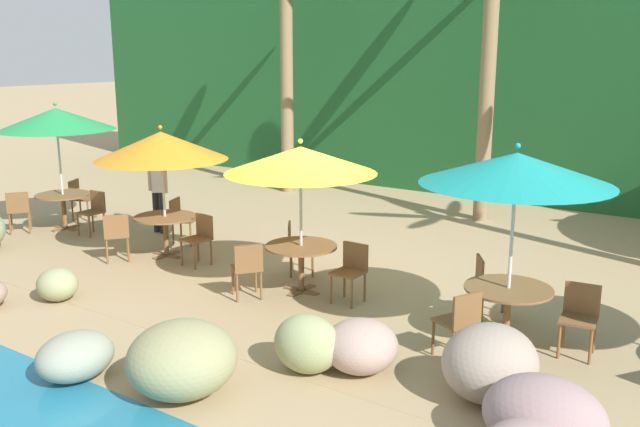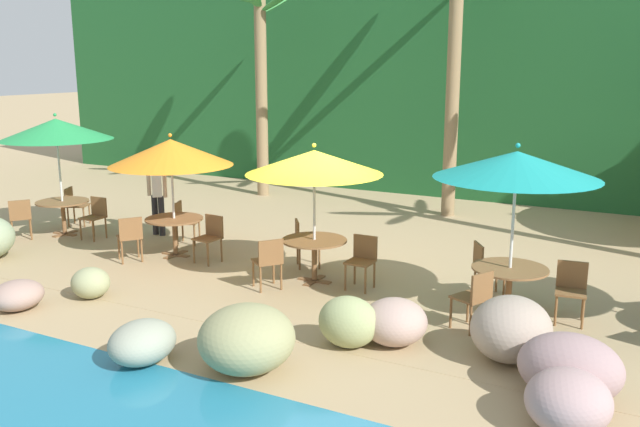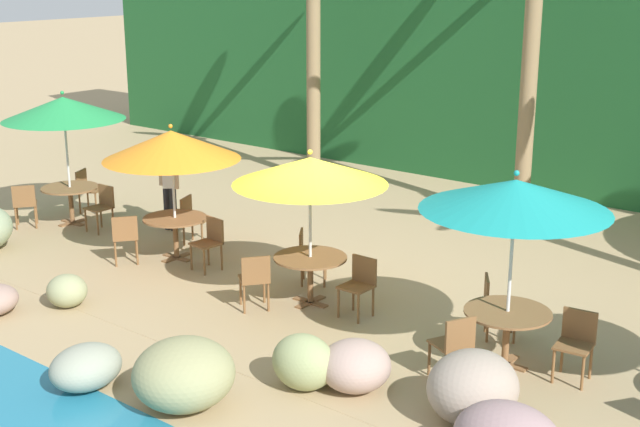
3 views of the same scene
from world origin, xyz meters
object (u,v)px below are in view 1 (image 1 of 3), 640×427
Objects in this scene: palm_tree_nearest at (286,48)px; palm_tree_second at (492,10)px; dining_table_teal at (508,297)px; umbrella_teal at (516,169)px; waiter_in_white at (158,185)px; dining_table_green at (63,200)px; chair_green_seaward at (94,209)px; chair_orange_inland at (181,217)px; chair_green_inland at (79,196)px; chair_yellow_seaward at (351,268)px; chair_yellow_left at (248,266)px; chair_green_left at (19,209)px; chair_teal_left at (460,320)px; chair_orange_left at (116,234)px; chair_teal_inland at (487,282)px; chair_orange_seaward at (200,236)px; dining_table_yellow at (301,253)px; umbrella_green at (56,119)px; umbrella_yellow at (301,160)px; umbrella_orange at (161,146)px; chair_yellow_inland at (296,244)px; dining_table_orange at (165,223)px; chair_teal_seaward at (580,314)px.

palm_tree_nearest is 0.87× the size of palm_tree_second.
palm_tree_second reaches higher than dining_table_teal.
umbrella_teal reaches higher than waiter_in_white.
chair_green_seaward is at bearing 6.51° from dining_table_green.
umbrella_teal is (6.78, -0.98, 1.73)m from chair_orange_inland.
chair_yellow_seaward is at bearing -7.06° from chair_green_inland.
chair_green_left is at bearing 177.34° from chair_yellow_left.
chair_orange_left is at bearing 177.39° from chair_teal_left.
umbrella_teal reaches higher than chair_teal_inland.
umbrella_teal is 2.32× the size of dining_table_teal.
chair_yellow_seaward is at bearing -0.98° from chair_orange_seaward.
dining_table_yellow is at bearing 178.65° from dining_table_teal.
chair_green_left is 1.00× the size of chair_yellow_left.
chair_orange_seaward is (4.48, -0.89, 0.00)m from chair_green_inland.
umbrella_green is 1.02× the size of umbrella_teal.
palm_tree_second reaches higher than chair_orange_left.
waiter_in_white is (-4.45, 1.23, -1.06)m from umbrella_yellow.
umbrella_orange is 2.71× the size of chair_teal_inland.
chair_yellow_inland is at bearing 169.43° from umbrella_teal.
waiter_in_white is at bearing 26.81° from dining_table_green.
chair_teal_seaward reaches higher than dining_table_orange.
waiter_in_white is (-4.00, 1.95, 0.47)m from chair_yellow_left.
dining_table_green is 6.70m from palm_tree_nearest.
chair_green_left is at bearing -176.07° from chair_yellow_seaward.
umbrella_orange is at bearing 161.85° from chair_yellow_left.
chair_yellow_inland is at bearing 3.36° from dining_table_green.
chair_orange_left is 7.68m from chair_teal_seaward.
chair_green_left is 9.51m from chair_teal_inland.
dining_table_green is 1.26× the size of chair_yellow_left.
umbrella_teal is 2.93× the size of chair_teal_left.
umbrella_green reaches higher than waiter_in_white.
dining_table_orange is at bearing 177.99° from dining_table_teal.
waiter_in_white is at bearing 26.81° from umbrella_green.
chair_teal_left is at bearing -109.20° from dining_table_teal.
palm_tree_second is at bearing 40.19° from dining_table_green.
umbrella_yellow reaches higher than dining_table_teal.
chair_green_inland is 4.02m from umbrella_orange.
palm_tree_nearest reaches higher than chair_yellow_seaward.
dining_table_green is 5.92m from chair_yellow_left.
chair_yellow_left is at bearing -148.07° from chair_yellow_seaward.
dining_table_orange is 0.86m from chair_orange_inland.
umbrella_teal is at bearing -1.35° from umbrella_yellow.
palm_tree_second reaches higher than chair_teal_seaward.
chair_yellow_left reaches higher than dining_table_teal.
chair_teal_seaward is at bearing 13.21° from dining_table_teal.
chair_orange_seaward is 3.11m from chair_yellow_seaward.
chair_yellow_inland is at bearing -101.01° from palm_tree_second.
palm_tree_second reaches higher than chair_yellow_inland.
umbrella_yellow is at bearing -15.41° from waiter_in_white.
umbrella_teal reaches higher than chair_green_seaward.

